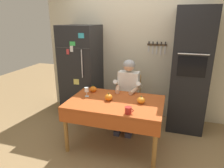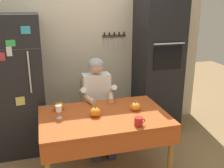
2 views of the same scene
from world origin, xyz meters
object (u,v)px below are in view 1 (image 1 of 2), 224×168
Objects in this scene: dining_table at (115,107)px; wall_oven at (189,71)px; pumpkin_large at (109,97)px; wine_glass at (87,90)px; chair_behind_person at (130,97)px; pumpkin_medium at (141,100)px; coffee_mug at (128,110)px; seated_person at (128,89)px; pumpkin_small at (93,89)px; refrigerator at (82,72)px.

wall_oven is at bearing 41.31° from dining_table.
wine_glass is at bearing 171.17° from pumpkin_large.
chair_behind_person is 7.93× the size of pumpkin_medium.
chair_behind_person is at bearing 85.95° from dining_table.
dining_table is at bearing 129.63° from coffee_mug.
seated_person is at bearing 84.69° from dining_table.
wall_oven is 1.14m from pumpkin_medium.
pumpkin_large reaches higher than coffee_mug.
pumpkin_medium is 0.99× the size of pumpkin_small.
pumpkin_large is 1.05× the size of pumpkin_medium.
refrigerator is 15.25× the size of pumpkin_small.
dining_table is 1.12× the size of seated_person.
refrigerator reaches higher than pumpkin_large.
pumpkin_small is at bearing -135.77° from chair_behind_person.
seated_person is 10.87× the size of coffee_mug.
seated_person is 10.10× the size of pumpkin_large.
wine_glass is 0.86m from pumpkin_medium.
seated_person reaches higher than pumpkin_large.
coffee_mug is (1.22, -1.21, -0.11)m from refrigerator.
coffee_mug is at bearing -50.37° from dining_table.
wall_oven is 17.91× the size of pumpkin_medium.
wall_oven is 17.79× the size of pumpkin_small.
chair_behind_person is 0.29m from seated_person.
pumpkin_large is (0.85, -0.88, -0.11)m from refrigerator.
dining_table is 0.56m from pumpkin_small.
seated_person reaches higher than wine_glass.
wine_glass reaches higher than coffee_mug.
dining_table is 0.81m from chair_behind_person.
pumpkin_medium is at bearing -15.91° from pumpkin_small.
seated_person is at bearing -162.21° from wall_oven.
seated_person is 0.96m from coffee_mug.
refrigerator is 1.45× the size of seated_person.
pumpkin_medium is (0.38, 0.05, 0.13)m from dining_table.
pumpkin_large reaches higher than dining_table.
pumpkin_small is (-0.52, -0.51, 0.28)m from chair_behind_person.
pumpkin_large is at bearing 138.09° from coffee_mug.
pumpkin_large is at bearing -8.83° from wine_glass.
pumpkin_small is (-0.36, 0.28, -0.00)m from pumpkin_large.
wall_oven is at bearing 17.79° from seated_person.
pumpkin_large reaches higher than pumpkin_small.
pumpkin_medium is (0.10, 0.38, 0.00)m from coffee_mug.
chair_behind_person is (-0.99, -0.13, -0.54)m from wall_oven.
wine_glass is (-0.54, -0.54, 0.11)m from seated_person.
pumpkin_medium reaches higher than coffee_mug.
coffee_mug is 0.39m from pumpkin_medium.
dining_table is at bearing -94.05° from chair_behind_person.
pumpkin_large is (-1.15, -0.92, -0.26)m from wall_oven.
wine_glass reaches higher than pumpkin_medium.
refrigerator is 14.60× the size of pumpkin_large.
chair_behind_person is 0.85m from pumpkin_large.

